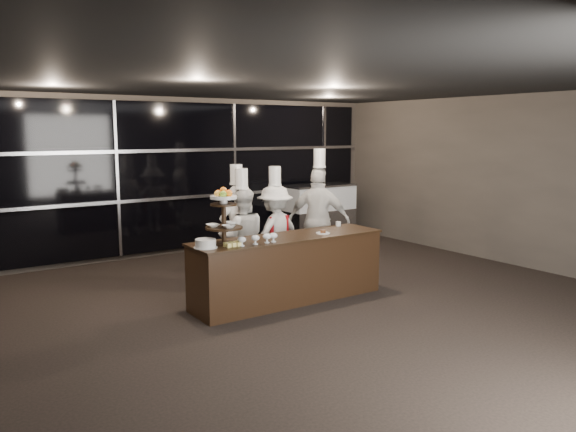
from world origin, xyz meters
TOP-DOWN VIEW (x-y plane):
  - room at (0.00, 0.00)m, footprint 10.00×10.00m
  - window_wall at (0.00, 4.94)m, footprint 8.60×0.10m
  - buffet_counter at (-0.02, 1.20)m, footprint 2.84×0.74m
  - display_stand at (-1.02, 1.20)m, footprint 0.48×0.48m
  - compotes at (-0.62, 0.98)m, footprint 0.59×0.11m
  - layer_cake at (-1.31, 1.15)m, footprint 0.30×0.30m
  - pastry_squares at (-0.99, 1.04)m, footprint 0.20×0.13m
  - small_plate at (0.51, 1.10)m, footprint 0.20×0.20m
  - chef_cup at (1.08, 1.45)m, footprint 0.08×0.08m
  - display_case at (2.91, 4.30)m, footprint 1.53×0.67m
  - chef_a at (-0.14, 2.43)m, footprint 0.62×0.46m
  - chef_b at (-0.16, 2.24)m, footprint 0.90×0.81m
  - chef_c at (0.46, 2.28)m, footprint 1.08×0.76m
  - chef_d at (1.24, 2.15)m, footprint 0.99×1.09m

SIDE VIEW (x-z plane):
  - buffet_counter at x=-0.02m, z-range 0.01..0.93m
  - display_case at x=2.91m, z-range 0.07..1.31m
  - chef_b at x=-0.16m, z-range -0.13..1.68m
  - chef_c at x=0.46m, z-range -0.14..1.68m
  - chef_a at x=-0.14m, z-range -0.12..1.74m
  - chef_d at x=1.24m, z-range -0.13..1.95m
  - small_plate at x=0.51m, z-range 0.91..0.96m
  - pastry_squares at x=-0.99m, z-range 0.92..0.97m
  - chef_cup at x=1.08m, z-range 0.92..0.99m
  - layer_cake at x=-1.31m, z-range 0.92..1.03m
  - compotes at x=-0.62m, z-range 0.94..1.06m
  - display_stand at x=-1.02m, z-range 0.97..1.71m
  - room at x=0.00m, z-range -3.50..6.50m
  - window_wall at x=0.00m, z-range 0.10..2.90m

